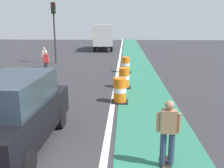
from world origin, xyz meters
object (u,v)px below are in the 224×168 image
at_px(traffic_barrel_back, 126,65).
at_px(skateboarder_on_lane, 168,132).
at_px(traffic_light_corner, 54,22).
at_px(parked_suv_nearest, 15,112).
at_px(pedestrian_waiting, 46,62).
at_px(traffic_barrel_mid, 124,78).
at_px(delivery_truck_down_block, 103,36).
at_px(pedestrian_crossing, 45,57).
at_px(traffic_barrel_front, 120,91).

bearing_deg(traffic_barrel_back, skateboarder_on_lane, -85.47).
bearing_deg(traffic_light_corner, traffic_barrel_back, -32.44).
distance_m(parked_suv_nearest, pedestrian_waiting, 10.30).
bearing_deg(pedestrian_waiting, traffic_barrel_mid, -30.90).
bearing_deg(pedestrian_waiting, traffic_barrel_back, 13.46).
distance_m(traffic_barrel_back, traffic_light_corner, 7.79).
height_order(delivery_truck_down_block, traffic_light_corner, traffic_light_corner).
bearing_deg(skateboarder_on_lane, pedestrian_crossing, 117.99).
relative_size(skateboarder_on_lane, traffic_light_corner, 0.33).
distance_m(traffic_barrel_mid, traffic_barrel_back, 4.40).
distance_m(traffic_barrel_mid, pedestrian_waiting, 6.09).
height_order(traffic_barrel_mid, traffic_barrel_back, same).
relative_size(skateboarder_on_lane, parked_suv_nearest, 0.36).
height_order(traffic_barrel_mid, pedestrian_crossing, pedestrian_crossing).
height_order(traffic_light_corner, pedestrian_crossing, traffic_light_corner).
height_order(parked_suv_nearest, delivery_truck_down_block, delivery_truck_down_block).
bearing_deg(traffic_barrel_mid, pedestrian_crossing, 136.29).
distance_m(parked_suv_nearest, traffic_light_corner, 15.68).
relative_size(parked_suv_nearest, traffic_barrel_back, 4.25).
xyz_separation_m(delivery_truck_down_block, pedestrian_waiting, (-2.35, -16.98, -0.98)).
bearing_deg(traffic_barrel_back, pedestrian_crossing, 166.23).
bearing_deg(delivery_truck_down_block, pedestrian_waiting, -97.89).
distance_m(parked_suv_nearest, traffic_barrel_back, 11.75).
bearing_deg(traffic_barrel_front, pedestrian_waiting, 131.15).
bearing_deg(pedestrian_crossing, skateboarder_on_lane, -62.01).
height_order(parked_suv_nearest, pedestrian_waiting, parked_suv_nearest).
bearing_deg(traffic_barrel_front, traffic_barrel_back, 87.67).
relative_size(delivery_truck_down_block, traffic_light_corner, 1.52).
xyz_separation_m(skateboarder_on_lane, pedestrian_crossing, (-7.29, 13.71, -0.05)).
bearing_deg(traffic_barrel_back, delivery_truck_down_block, 100.68).
xyz_separation_m(traffic_barrel_mid, traffic_barrel_back, (0.10, 4.39, 0.00)).
height_order(parked_suv_nearest, pedestrian_crossing, parked_suv_nearest).
xyz_separation_m(pedestrian_crossing, pedestrian_waiting, (1.00, -2.82, 0.00)).
bearing_deg(skateboarder_on_lane, pedestrian_waiting, 119.99).
xyz_separation_m(traffic_barrel_mid, pedestrian_crossing, (-6.22, 5.94, 0.33)).
bearing_deg(pedestrian_crossing, traffic_barrel_back, -13.77).
xyz_separation_m(skateboarder_on_lane, parked_suv_nearest, (-4.04, 0.83, 0.12)).
xyz_separation_m(traffic_barrel_back, pedestrian_waiting, (-5.32, -1.27, 0.33)).
relative_size(parked_suv_nearest, pedestrian_waiting, 2.88).
height_order(traffic_barrel_back, traffic_light_corner, traffic_light_corner).
height_order(traffic_barrel_front, pedestrian_waiting, pedestrian_waiting).
relative_size(pedestrian_crossing, pedestrian_waiting, 1.00).
relative_size(parked_suv_nearest, pedestrian_crossing, 2.88).
xyz_separation_m(parked_suv_nearest, delivery_truck_down_block, (0.12, 27.04, 0.81)).
height_order(pedestrian_crossing, pedestrian_waiting, same).
height_order(parked_suv_nearest, traffic_barrel_back, parked_suv_nearest).
bearing_deg(pedestrian_crossing, traffic_barrel_mid, -43.71).
height_order(traffic_light_corner, pedestrian_waiting, traffic_light_corner).
bearing_deg(traffic_light_corner, pedestrian_crossing, -96.04).
distance_m(skateboarder_on_lane, delivery_truck_down_block, 28.16).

